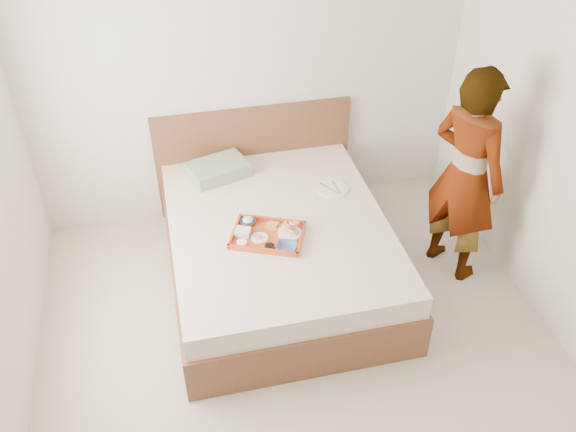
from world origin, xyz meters
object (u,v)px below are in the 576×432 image
Objects in this scene: bed at (278,250)px; dinner_plate at (333,189)px; tray at (268,235)px; person at (466,176)px.

bed is 0.64m from dinner_plate.
dinner_plate is at bearing 60.15° from tray.
bed is 8.10× the size of dinner_plate.
tray is 0.29× the size of person.
person is at bearing 22.89° from tray.
dinner_plate is at bearing 36.01° from person.
bed is 1.20× the size of person.
bed is 0.35m from tray.
tray is (-0.11, -0.16, 0.29)m from bed.
tray reaches higher than dinner_plate.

